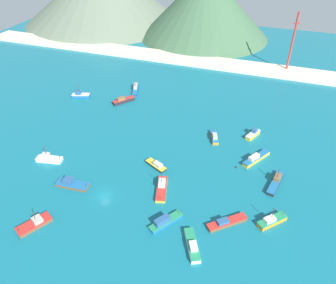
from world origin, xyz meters
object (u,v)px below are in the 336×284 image
Objects in this scene: fishing_boat_11 at (136,89)px; fishing_boat_14 at (80,95)px; fishing_boat_1 at (192,245)px; fishing_boat_10 at (72,184)px; fishing_boat_7 at (253,134)px; fishing_boat_9 at (256,158)px; fishing_boat_2 at (214,137)px; fishing_boat_8 at (276,182)px; fishing_boat_12 at (156,165)px; fishing_boat_13 at (165,221)px; fishing_boat_6 at (272,221)px; fishing_boat_5 at (226,222)px; fishing_boat_0 at (123,100)px; fishing_boat_15 at (35,224)px; buoy_0 at (236,167)px; radio_tower at (292,42)px; fishing_boat_3 at (162,188)px; fishing_boat_4 at (49,159)px.

fishing_boat_11 is 22.61m from fishing_boat_14.
fishing_boat_1 is 38.09m from fishing_boat_10.
fishing_boat_9 is at bearing -78.62° from fishing_boat_7.
fishing_boat_1 is at bearing -83.48° from fishing_boat_2.
fishing_boat_12 is (-34.05, -4.02, -0.13)m from fishing_boat_8.
fishing_boat_6 is at bearing 20.06° from fishing_boat_13.
fishing_boat_11 reaches higher than fishing_boat_5.
fishing_boat_0 is at bearing 129.21° from fishing_boat_12.
fishing_boat_1 is at bearing -122.41° from fishing_boat_5.
fishing_boat_7 is at bearing -19.25° from fishing_boat_11.
fishing_boat_15 is 13.74× the size of buoy_0.
fishing_boat_11 is 16.00× the size of buoy_0.
buoy_0 is (4.47, 31.49, -0.71)m from fishing_boat_1.
radio_tower reaches higher than fishing_boat_7.
fishing_boat_5 is 21.19m from fishing_boat_8.
fishing_boat_5 is 0.97× the size of fishing_boat_10.
fishing_boat_3 is 0.94× the size of fishing_boat_9.
fishing_boat_7 is 71.86m from fishing_boat_15.
fishing_boat_7 is 35.80m from fishing_boat_12.
fishing_boat_10 is (-53.18, -19.45, -0.04)m from fishing_boat_8.
fishing_boat_0 is 74.57m from fishing_boat_6.
fishing_boat_6 is 0.98× the size of fishing_boat_14.
fishing_boat_4 reaches higher than fishing_boat_10.
radio_tower is (51.46, 101.24, 12.91)m from fishing_boat_10.
fishing_boat_15 is (-47.27, -43.51, -0.20)m from fishing_boat_9.
fishing_boat_10 is at bearing -164.42° from fishing_boat_3.
fishing_boat_1 is 20.05m from fishing_boat_3.
fishing_boat_8 reaches higher than fishing_boat_5.
radio_tower is (77.44, 54.65, 12.79)m from fishing_boat_14.
fishing_boat_7 reaches higher than fishing_boat_9.
radio_tower is (27.39, 94.52, 12.85)m from fishing_boat_3.
fishing_boat_8 is at bearing 60.14° from fishing_boat_1.
fishing_boat_4 is 52.14m from fishing_boat_11.
radio_tower is at bearing 91.20° from fishing_boat_8.
fishing_boat_2 is at bearing 107.60° from fishing_boat_5.
fishing_boat_9 is at bearing -19.94° from fishing_boat_0.
fishing_boat_0 is at bearing 124.85° from fishing_boat_13.
fishing_boat_9 is (14.48, -6.92, 0.04)m from fishing_boat_2.
fishing_boat_0 is 13.26× the size of buoy_0.
fishing_boat_10 is 47.52m from buoy_0.
fishing_boat_10 is 1.29× the size of fishing_boat_14.
fishing_boat_9 is (-6.77, 23.57, 0.03)m from fishing_boat_6.
fishing_boat_14 is 11.64× the size of buoy_0.
fishing_boat_3 is at bearing 41.43° from fishing_boat_15.
fishing_boat_3 is 1.12× the size of fishing_boat_13.
fishing_boat_6 reaches higher than fishing_boat_0.
fishing_boat_7 reaches higher than fishing_boat_13.
fishing_boat_6 reaches higher than fishing_boat_7.
fishing_boat_14 reaches higher than fishing_boat_12.
fishing_boat_5 is at bearing -6.46° from fishing_boat_4.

